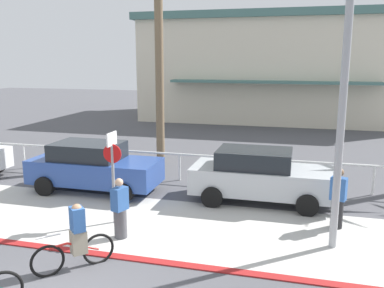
{
  "coord_description": "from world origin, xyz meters",
  "views": [
    {
      "loc": [
        4.31,
        -5.93,
        4.49
      ],
      "look_at": [
        1.14,
        6.0,
        1.95
      ],
      "focal_mm": 38.96,
      "sensor_mm": 36.0,
      "label": 1
    }
  ],
  "objects_px": {
    "streetlight_curb": "(346,69)",
    "car_blue_1": "(94,166)",
    "pedestrian_0": "(338,201)",
    "stop_sign_bike_lane": "(113,164)",
    "car_silver_2": "(260,175)",
    "cyclist_red_0": "(76,239)",
    "pedestrian_1": "(120,211)",
    "palm_tree_1": "(158,17)"
  },
  "relations": [
    {
      "from": "car_silver_2",
      "to": "cyclist_red_0",
      "type": "height_order",
      "value": "car_silver_2"
    },
    {
      "from": "pedestrian_0",
      "to": "pedestrian_1",
      "type": "distance_m",
      "value": 5.73
    },
    {
      "from": "car_silver_2",
      "to": "pedestrian_1",
      "type": "relative_size",
      "value": 2.78
    },
    {
      "from": "streetlight_curb",
      "to": "car_silver_2",
      "type": "bearing_deg",
      "value": 123.63
    },
    {
      "from": "cyclist_red_0",
      "to": "car_blue_1",
      "type": "bearing_deg",
      "value": 113.97
    },
    {
      "from": "car_blue_1",
      "to": "pedestrian_0",
      "type": "height_order",
      "value": "car_blue_1"
    },
    {
      "from": "car_blue_1",
      "to": "palm_tree_1",
      "type": "bearing_deg",
      "value": 79.63
    },
    {
      "from": "streetlight_curb",
      "to": "car_blue_1",
      "type": "xyz_separation_m",
      "value": [
        -7.67,
        2.75,
        -3.41
      ]
    },
    {
      "from": "stop_sign_bike_lane",
      "to": "car_blue_1",
      "type": "bearing_deg",
      "value": 127.86
    },
    {
      "from": "palm_tree_1",
      "to": "pedestrian_1",
      "type": "height_order",
      "value": "palm_tree_1"
    },
    {
      "from": "pedestrian_1",
      "to": "car_blue_1",
      "type": "bearing_deg",
      "value": 126.73
    },
    {
      "from": "car_blue_1",
      "to": "pedestrian_1",
      "type": "xyz_separation_m",
      "value": [
        2.49,
        -3.34,
        -0.15
      ]
    },
    {
      "from": "streetlight_curb",
      "to": "pedestrian_1",
      "type": "bearing_deg",
      "value": -173.5
    },
    {
      "from": "cyclist_red_0",
      "to": "pedestrian_1",
      "type": "distance_m",
      "value": 1.7
    },
    {
      "from": "car_silver_2",
      "to": "cyclist_red_0",
      "type": "distance_m",
      "value": 6.34
    },
    {
      "from": "streetlight_curb",
      "to": "pedestrian_0",
      "type": "relative_size",
      "value": 4.49
    },
    {
      "from": "streetlight_curb",
      "to": "palm_tree_1",
      "type": "xyz_separation_m",
      "value": [
        -6.83,
        7.29,
        1.91
      ]
    },
    {
      "from": "car_blue_1",
      "to": "car_silver_2",
      "type": "xyz_separation_m",
      "value": [
        5.61,
        0.34,
        0.0
      ]
    },
    {
      "from": "stop_sign_bike_lane",
      "to": "car_silver_2",
      "type": "distance_m",
      "value": 4.71
    },
    {
      "from": "stop_sign_bike_lane",
      "to": "pedestrian_0",
      "type": "bearing_deg",
      "value": 11.36
    },
    {
      "from": "car_blue_1",
      "to": "cyclist_red_0",
      "type": "height_order",
      "value": "car_blue_1"
    },
    {
      "from": "car_blue_1",
      "to": "pedestrian_1",
      "type": "bearing_deg",
      "value": -53.27
    },
    {
      "from": "stop_sign_bike_lane",
      "to": "pedestrian_0",
      "type": "relative_size",
      "value": 1.53
    },
    {
      "from": "streetlight_curb",
      "to": "pedestrian_1",
      "type": "relative_size",
      "value": 4.74
    },
    {
      "from": "car_blue_1",
      "to": "pedestrian_1",
      "type": "distance_m",
      "value": 4.17
    },
    {
      "from": "car_silver_2",
      "to": "cyclist_red_0",
      "type": "relative_size",
      "value": 2.93
    },
    {
      "from": "cyclist_red_0",
      "to": "streetlight_curb",
      "type": "bearing_deg",
      "value": 22.72
    },
    {
      "from": "car_blue_1",
      "to": "cyclist_red_0",
      "type": "distance_m",
      "value": 5.5
    },
    {
      "from": "streetlight_curb",
      "to": "pedestrian_0",
      "type": "xyz_separation_m",
      "value": [
        0.17,
        1.48,
        -3.51
      ]
    },
    {
      "from": "streetlight_curb",
      "to": "cyclist_red_0",
      "type": "distance_m",
      "value": 6.89
    },
    {
      "from": "palm_tree_1",
      "to": "car_silver_2",
      "type": "bearing_deg",
      "value": -41.31
    },
    {
      "from": "streetlight_curb",
      "to": "palm_tree_1",
      "type": "height_order",
      "value": "palm_tree_1"
    },
    {
      "from": "cyclist_red_0",
      "to": "car_silver_2",
      "type": "bearing_deg",
      "value": 57.79
    },
    {
      "from": "car_blue_1",
      "to": "cyclist_red_0",
      "type": "bearing_deg",
      "value": -66.03
    },
    {
      "from": "pedestrian_1",
      "to": "streetlight_curb",
      "type": "bearing_deg",
      "value": 6.5
    },
    {
      "from": "car_silver_2",
      "to": "cyclist_red_0",
      "type": "bearing_deg",
      "value": -122.21
    },
    {
      "from": "streetlight_curb",
      "to": "cyclist_red_0",
      "type": "height_order",
      "value": "streetlight_curb"
    },
    {
      "from": "car_silver_2",
      "to": "stop_sign_bike_lane",
      "type": "bearing_deg",
      "value": -142.97
    },
    {
      "from": "palm_tree_1",
      "to": "car_silver_2",
      "type": "height_order",
      "value": "palm_tree_1"
    },
    {
      "from": "streetlight_curb",
      "to": "palm_tree_1",
      "type": "bearing_deg",
      "value": 133.16
    },
    {
      "from": "streetlight_curb",
      "to": "car_silver_2",
      "type": "distance_m",
      "value": 5.03
    },
    {
      "from": "streetlight_curb",
      "to": "car_blue_1",
      "type": "relative_size",
      "value": 1.7
    }
  ]
}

